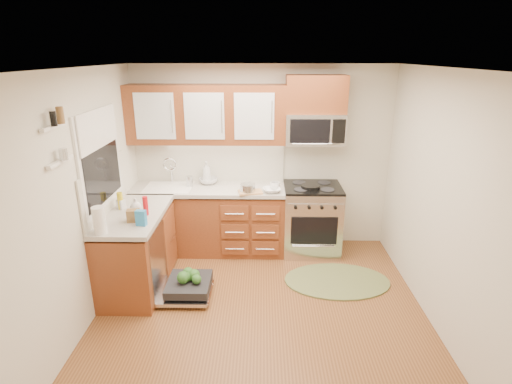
{
  "coord_description": "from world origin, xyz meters",
  "views": [
    {
      "loc": [
        0.01,
        -3.62,
        2.62
      ],
      "look_at": [
        -0.07,
        0.85,
        1.07
      ],
      "focal_mm": 28.0,
      "sensor_mm": 36.0,
      "label": 1
    }
  ],
  "objects_px": {
    "microwave": "(315,129)",
    "bowl_b": "(208,181)",
    "upper_cabinets": "(206,114)",
    "skillet": "(311,187)",
    "dishwasher": "(186,288)",
    "paper_towel_roll": "(99,220)",
    "range": "(311,219)",
    "stock_pot": "(248,189)",
    "sink": "(169,196)",
    "bowl_a": "(272,190)",
    "cutting_board": "(250,192)",
    "rug": "(337,281)",
    "cup": "(275,186)"
  },
  "relations": [
    {
      "from": "range",
      "to": "skillet",
      "type": "height_order",
      "value": "skillet"
    },
    {
      "from": "dishwasher",
      "to": "paper_towel_roll",
      "type": "height_order",
      "value": "paper_towel_roll"
    },
    {
      "from": "stock_pot",
      "to": "bowl_a",
      "type": "xyz_separation_m",
      "value": [
        0.31,
        0.03,
        -0.03
      ]
    },
    {
      "from": "skillet",
      "to": "bowl_b",
      "type": "xyz_separation_m",
      "value": [
        -1.37,
        0.26,
        -0.01
      ]
    },
    {
      "from": "cup",
      "to": "range",
      "type": "bearing_deg",
      "value": 8.83
    },
    {
      "from": "sink",
      "to": "bowl_a",
      "type": "distance_m",
      "value": 1.4
    },
    {
      "from": "skillet",
      "to": "cutting_board",
      "type": "bearing_deg",
      "value": -171.38
    },
    {
      "from": "microwave",
      "to": "cutting_board",
      "type": "relative_size",
      "value": 2.52
    },
    {
      "from": "upper_cabinets",
      "to": "bowl_b",
      "type": "bearing_deg",
      "value": 114.41
    },
    {
      "from": "sink",
      "to": "paper_towel_roll",
      "type": "distance_m",
      "value": 1.51
    },
    {
      "from": "range",
      "to": "sink",
      "type": "bearing_deg",
      "value": -179.7
    },
    {
      "from": "skillet",
      "to": "stock_pot",
      "type": "bearing_deg",
      "value": -171.75
    },
    {
      "from": "bowl_b",
      "to": "range",
      "type": "bearing_deg",
      "value": -6.84
    },
    {
      "from": "microwave",
      "to": "bowl_b",
      "type": "bearing_deg",
      "value": 177.98
    },
    {
      "from": "paper_towel_roll",
      "to": "microwave",
      "type": "bearing_deg",
      "value": 34.55
    },
    {
      "from": "sink",
      "to": "rug",
      "type": "relative_size",
      "value": 0.49
    },
    {
      "from": "sink",
      "to": "microwave",
      "type": "bearing_deg",
      "value": 3.85
    },
    {
      "from": "stock_pot",
      "to": "paper_towel_roll",
      "type": "xyz_separation_m",
      "value": [
        -1.42,
        -1.24,
        0.08
      ]
    },
    {
      "from": "paper_towel_roll",
      "to": "upper_cabinets",
      "type": "bearing_deg",
      "value": 61.25
    },
    {
      "from": "rug",
      "to": "skillet",
      "type": "distance_m",
      "value": 1.24
    },
    {
      "from": "microwave",
      "to": "rug",
      "type": "relative_size",
      "value": 0.6
    },
    {
      "from": "microwave",
      "to": "dishwasher",
      "type": "distance_m",
      "value": 2.55
    },
    {
      "from": "upper_cabinets",
      "to": "bowl_a",
      "type": "distance_m",
      "value": 1.3
    },
    {
      "from": "sink",
      "to": "dishwasher",
      "type": "bearing_deg",
      "value": -70.8
    },
    {
      "from": "rug",
      "to": "bowl_a",
      "type": "relative_size",
      "value": 5.57
    },
    {
      "from": "range",
      "to": "stock_pot",
      "type": "bearing_deg",
      "value": -166.32
    },
    {
      "from": "cup",
      "to": "cutting_board",
      "type": "bearing_deg",
      "value": -157.64
    },
    {
      "from": "sink",
      "to": "skillet",
      "type": "distance_m",
      "value": 1.9
    },
    {
      "from": "upper_cabinets",
      "to": "dishwasher",
      "type": "distance_m",
      "value": 2.19
    },
    {
      "from": "dishwasher",
      "to": "upper_cabinets",
      "type": "bearing_deg",
      "value": 83.96
    },
    {
      "from": "dishwasher",
      "to": "skillet",
      "type": "bearing_deg",
      "value": 34.76
    },
    {
      "from": "skillet",
      "to": "stock_pot",
      "type": "height_order",
      "value": "stock_pot"
    },
    {
      "from": "rug",
      "to": "paper_towel_roll",
      "type": "relative_size",
      "value": 4.56
    },
    {
      "from": "cutting_board",
      "to": "paper_towel_roll",
      "type": "xyz_separation_m",
      "value": [
        -1.45,
        -1.24,
        0.13
      ]
    },
    {
      "from": "sink",
      "to": "bowl_b",
      "type": "distance_m",
      "value": 0.57
    },
    {
      "from": "bowl_a",
      "to": "skillet",
      "type": "bearing_deg",
      "value": 9.92
    },
    {
      "from": "bowl_a",
      "to": "cutting_board",
      "type": "bearing_deg",
      "value": -173.8
    },
    {
      "from": "paper_towel_roll",
      "to": "bowl_b",
      "type": "distance_m",
      "value": 1.84
    },
    {
      "from": "bowl_b",
      "to": "cup",
      "type": "xyz_separation_m",
      "value": [
        0.91,
        -0.25,
        0.01
      ]
    },
    {
      "from": "stock_pot",
      "to": "rug",
      "type": "bearing_deg",
      "value": -28.66
    },
    {
      "from": "upper_cabinets",
      "to": "skillet",
      "type": "xyz_separation_m",
      "value": [
        1.36,
        -0.24,
        -0.9
      ]
    },
    {
      "from": "stock_pot",
      "to": "cutting_board",
      "type": "bearing_deg",
      "value": 0.0
    },
    {
      "from": "sink",
      "to": "dishwasher",
      "type": "relative_size",
      "value": 0.89
    },
    {
      "from": "rug",
      "to": "stock_pot",
      "type": "height_order",
      "value": "stock_pot"
    },
    {
      "from": "sink",
      "to": "cutting_board",
      "type": "height_order",
      "value": "cutting_board"
    },
    {
      "from": "cup",
      "to": "paper_towel_roll",
      "type": "bearing_deg",
      "value": -142.27
    },
    {
      "from": "cutting_board",
      "to": "upper_cabinets",
      "type": "bearing_deg",
      "value": 148.46
    },
    {
      "from": "paper_towel_roll",
      "to": "bowl_a",
      "type": "xyz_separation_m",
      "value": [
        1.73,
        1.27,
        -0.11
      ]
    },
    {
      "from": "sink",
      "to": "dishwasher",
      "type": "xyz_separation_m",
      "value": [
        0.39,
        -1.12,
        -0.7
      ]
    },
    {
      "from": "range",
      "to": "stock_pot",
      "type": "height_order",
      "value": "stock_pot"
    }
  ]
}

